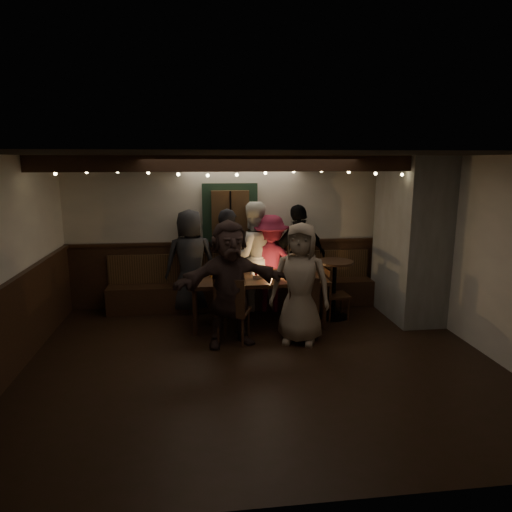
{
  "coord_description": "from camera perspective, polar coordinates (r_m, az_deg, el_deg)",
  "views": [
    {
      "loc": [
        -0.74,
        -5.4,
        2.54
      ],
      "look_at": [
        0.15,
        1.6,
        1.05
      ],
      "focal_mm": 32.0,
      "sensor_mm": 36.0,
      "label": 1
    }
  ],
  "objects": [
    {
      "name": "chair_end",
      "position": [
        7.47,
        9.44,
        -4.26
      ],
      "size": [
        0.4,
        0.4,
        0.85
      ],
      "color": "black",
      "rests_on": "ground"
    },
    {
      "name": "person_d",
      "position": [
        7.72,
        1.84,
        -0.93
      ],
      "size": [
        1.17,
        0.81,
        1.65
      ],
      "primitive_type": "imported",
      "rotation": [
        0.0,
        0.0,
        2.94
      ],
      "color": "maroon",
      "rests_on": "ground"
    },
    {
      "name": "person_g",
      "position": [
        6.38,
        5.55,
        -3.44
      ],
      "size": [
        0.97,
        0.81,
        1.71
      ],
      "primitive_type": "imported",
      "rotation": [
        0.0,
        0.0,
        -0.37
      ],
      "color": "gray",
      "rests_on": "ground"
    },
    {
      "name": "chair_near_left",
      "position": [
        6.36,
        -3.08,
        -6.39
      ],
      "size": [
        0.55,
        0.55,
        0.96
      ],
      "color": "black",
      "rests_on": "ground"
    },
    {
      "name": "person_a",
      "position": [
        7.74,
        -8.19,
        -0.63
      ],
      "size": [
        0.92,
        0.67,
        1.75
      ],
      "primitive_type": "imported",
      "rotation": [
        0.0,
        0.0,
        3.28
      ],
      "color": "#232427",
      "rests_on": "ground"
    },
    {
      "name": "high_top",
      "position": [
        7.53,
        9.76,
        -3.19
      ],
      "size": [
        0.59,
        0.59,
        0.95
      ],
      "color": "black",
      "rests_on": "ground"
    },
    {
      "name": "dining_table",
      "position": [
        7.1,
        0.2,
        -3.18
      ],
      "size": [
        2.11,
        0.9,
        0.91
      ],
      "color": "black",
      "rests_on": "ground"
    },
    {
      "name": "person_c",
      "position": [
        7.78,
        -0.41,
        -0.02
      ],
      "size": [
        1.01,
        0.84,
        1.86
      ],
      "primitive_type": "imported",
      "rotation": [
        0.0,
        0.0,
        3.31
      ],
      "color": "silver",
      "rests_on": "ground"
    },
    {
      "name": "room",
      "position": [
        7.2,
        7.46,
        0.09
      ],
      "size": [
        6.02,
        5.01,
        2.62
      ],
      "color": "black",
      "rests_on": "ground"
    },
    {
      "name": "chair_near_right",
      "position": [
        6.56,
        5.92,
        -6.04
      ],
      "size": [
        0.45,
        0.45,
        0.93
      ],
      "color": "black",
      "rests_on": "ground"
    },
    {
      "name": "person_e",
      "position": [
        7.83,
        5.38,
        -0.17
      ],
      "size": [
        1.15,
        0.79,
        1.81
      ],
      "primitive_type": "imported",
      "rotation": [
        0.0,
        0.0,
        3.51
      ],
      "color": "black",
      "rests_on": "ground"
    },
    {
      "name": "person_f",
      "position": [
        6.27,
        -3.28,
        -3.47
      ],
      "size": [
        1.7,
        0.86,
        1.75
      ],
      "primitive_type": "imported",
      "rotation": [
        0.0,
        0.0,
        0.22
      ],
      "color": "#342420",
      "rests_on": "ground"
    },
    {
      "name": "person_b",
      "position": [
        7.66,
        -3.58,
        -0.61
      ],
      "size": [
        0.76,
        0.65,
        1.76
      ],
      "primitive_type": "imported",
      "rotation": [
        0.0,
        0.0,
        2.72
      ],
      "color": "black",
      "rests_on": "ground"
    }
  ]
}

